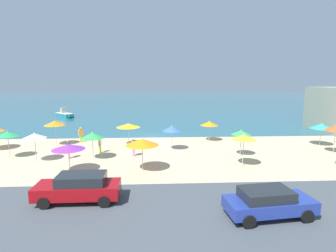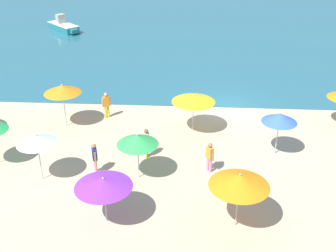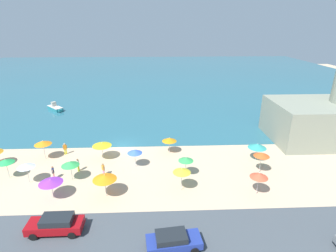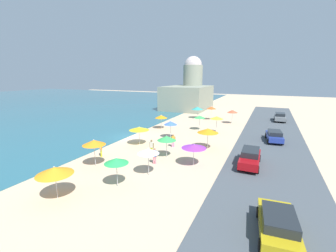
% 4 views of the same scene
% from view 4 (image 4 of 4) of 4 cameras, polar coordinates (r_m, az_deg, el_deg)
% --- Properties ---
extents(ground_plane, '(160.00, 160.00, 0.00)m').
position_cam_4_polar(ground_plane, '(31.37, -10.31, -2.85)').
color(ground_plane, '#CFB290').
extents(coastal_road, '(80.00, 8.00, 0.06)m').
position_cam_4_polar(coastal_road, '(26.08, 24.58, -7.00)').
color(coastal_road, '#454C53').
rests_on(coastal_road, ground_plane).
extents(beach_umbrella_0, '(1.94, 1.94, 2.35)m').
position_cam_4_polar(beach_umbrella_0, '(22.97, -0.35, -3.11)').
color(beach_umbrella_0, '#B2B2B7').
rests_on(beach_umbrella_0, ground_plane).
extents(beach_umbrella_1, '(1.86, 1.86, 2.43)m').
position_cam_4_polar(beach_umbrella_1, '(18.90, -5.03, -6.37)').
color(beach_umbrella_1, '#B2B2B7').
rests_on(beach_umbrella_1, ground_plane).
extents(beach_umbrella_2, '(1.86, 1.86, 2.58)m').
position_cam_4_polar(beach_umbrella_2, '(33.38, 12.29, 2.08)').
color(beach_umbrella_2, '#B2B2B7').
rests_on(beach_umbrella_2, ground_plane).
extents(beach_umbrella_3, '(1.80, 1.80, 2.65)m').
position_cam_4_polar(beach_umbrella_3, '(43.21, 10.96, 4.57)').
color(beach_umbrella_3, '#B2B2B7').
rests_on(beach_umbrella_3, ground_plane).
extents(beach_umbrella_4, '(1.83, 1.83, 2.37)m').
position_cam_4_polar(beach_umbrella_4, '(17.37, -12.99, -8.59)').
color(beach_umbrella_4, '#B2B2B7').
rests_on(beach_umbrella_4, ground_plane).
extents(beach_umbrella_5, '(2.38, 2.38, 2.51)m').
position_cam_4_polar(beach_umbrella_5, '(25.88, 10.10, -1.16)').
color(beach_umbrella_5, '#B2B2B7').
rests_on(beach_umbrella_5, ground_plane).
extents(beach_umbrella_6, '(2.30, 2.30, 2.35)m').
position_cam_4_polar(beach_umbrella_6, '(44.61, 7.45, 4.51)').
color(beach_umbrella_6, '#B2B2B7').
rests_on(beach_umbrella_6, ground_plane).
extents(beach_umbrella_7, '(1.72, 1.72, 2.35)m').
position_cam_4_polar(beach_umbrella_7, '(34.78, 8.04, 2.31)').
color(beach_umbrella_7, '#B2B2B7').
rests_on(beach_umbrella_7, ground_plane).
extents(beach_umbrella_8, '(2.11, 2.11, 2.62)m').
position_cam_4_polar(beach_umbrella_8, '(21.71, -18.29, -4.00)').
color(beach_umbrella_8, '#B2B2B7').
rests_on(beach_umbrella_8, ground_plane).
extents(beach_umbrella_9, '(1.80, 1.80, 2.39)m').
position_cam_4_polar(beach_umbrella_9, '(30.08, 0.65, 0.77)').
color(beach_umbrella_9, '#B2B2B7').
rests_on(beach_umbrella_9, ground_plane).
extents(beach_umbrella_10, '(2.32, 2.32, 2.16)m').
position_cam_4_polar(beach_umbrella_10, '(21.05, 6.60, -5.10)').
color(beach_umbrella_10, '#B2B2B7').
rests_on(beach_umbrella_10, ground_plane).
extents(beach_umbrella_11, '(2.44, 2.44, 2.38)m').
position_cam_4_polar(beach_umbrella_11, '(17.20, -26.87, -10.10)').
color(beach_umbrella_11, '#B2B2B7').
rests_on(beach_umbrella_11, ground_plane).
extents(beach_umbrella_12, '(1.80, 1.80, 2.53)m').
position_cam_4_polar(beach_umbrella_12, '(40.67, 16.05, 3.61)').
color(beach_umbrella_12, '#B2B2B7').
rests_on(beach_umbrella_12, ground_plane).
extents(beach_umbrella_13, '(1.94, 1.94, 2.26)m').
position_cam_4_polar(beach_umbrella_13, '(35.42, -1.75, 2.40)').
color(beach_umbrella_13, '#B2B2B7').
rests_on(beach_umbrella_13, ground_plane).
extents(beach_umbrella_14, '(2.43, 2.43, 2.29)m').
position_cam_4_polar(beach_umbrella_14, '(27.36, -7.34, -0.65)').
color(beach_umbrella_14, '#B2B2B7').
rests_on(beach_umbrella_14, ground_plane).
extents(bather_0, '(0.26, 0.57, 1.60)m').
position_cam_4_polar(bather_0, '(24.28, -4.19, -5.11)').
color(bather_0, yellow).
rests_on(bather_0, ground_plane).
extents(bather_1, '(0.48, 0.39, 1.63)m').
position_cam_4_polar(bather_1, '(24.45, -16.68, -5.45)').
color(bather_1, yellow).
rests_on(bather_1, ground_plane).
extents(bather_2, '(0.39, 0.47, 1.58)m').
position_cam_4_polar(bather_2, '(26.52, 1.30, -3.55)').
color(bather_2, pink).
rests_on(bather_2, ground_plane).
extents(bather_3, '(0.33, 0.54, 1.58)m').
position_cam_4_polar(bather_3, '(21.64, -3.44, -7.39)').
color(bather_3, pink).
rests_on(bather_3, ground_plane).
extents(parked_car_0, '(4.52, 1.84, 1.54)m').
position_cam_4_polar(parked_car_0, '(22.46, 20.11, -7.45)').
color(parked_car_0, '#9A0C12').
rests_on(parked_car_0, coastal_road).
extents(parked_car_1, '(4.28, 2.22, 1.43)m').
position_cam_4_polar(parked_car_1, '(13.88, 26.17, -21.43)').
color(parked_car_1, '#B09515').
rests_on(parked_car_1, coastal_road).
extents(parked_car_3, '(4.41, 2.21, 1.42)m').
position_cam_4_polar(parked_car_3, '(31.68, 25.41, -2.22)').
color(parked_car_3, navy).
rests_on(parked_car_3, coastal_road).
extents(parked_car_4, '(4.29, 1.92, 1.49)m').
position_cam_4_polar(parked_car_4, '(46.20, 26.55, 2.08)').
color(parked_car_4, slate).
rests_on(parked_car_4, coastal_road).
extents(harbor_fortress, '(13.42, 10.05, 13.16)m').
position_cam_4_polar(harbor_fortress, '(58.10, 5.39, 8.56)').
color(harbor_fortress, gray).
rests_on(harbor_fortress, ground_plane).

